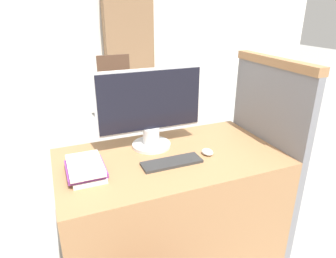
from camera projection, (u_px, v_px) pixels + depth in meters
wall_back at (71, 16)px, 5.89m from camera, size 12.00×0.06×2.80m
desk at (170, 209)px, 1.90m from camera, size 1.31×0.73×0.75m
carrel_divider at (264, 153)px, 2.02m from camera, size 0.07×0.69×1.29m
monitor at (151, 109)px, 1.79m from camera, size 0.66×0.24×0.49m
keyboard at (172, 162)px, 1.67m from camera, size 0.34×0.11×0.02m
mouse at (207, 152)px, 1.77m from camera, size 0.06×0.08×0.03m
book_stack at (86, 168)px, 1.55m from camera, size 0.20×0.27×0.07m
far_chair at (117, 89)px, 4.06m from camera, size 0.44×0.44×0.97m
bookshelf_far at (129, 41)px, 6.25m from camera, size 1.01×0.32×1.81m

